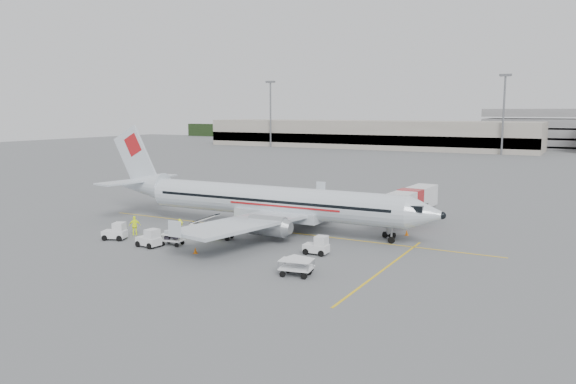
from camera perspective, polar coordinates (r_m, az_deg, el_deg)
name	(u,v)px	position (r m, az deg, el deg)	size (l,w,h in m)	color
ground	(279,231)	(57.26, -0.96, -4.02)	(360.00, 360.00, 0.00)	#56595B
stripe_lead	(279,231)	(57.26, -0.96, -4.01)	(44.00, 0.20, 0.01)	yellow
stripe_cross	(385,269)	(44.57, 9.79, -7.69)	(0.20, 20.00, 0.01)	yellow
terminal_west	(366,134)	(191.19, 7.90, 5.84)	(110.00, 22.00, 9.00)	gray
treeline	(510,136)	(225.56, 21.63, 5.32)	(300.00, 3.00, 6.00)	black
mast_west	(271,115)	(193.16, -1.78, 7.87)	(3.20, 1.20, 22.00)	slate
mast_center	(503,115)	(168.21, 21.04, 7.28)	(3.20, 1.20, 22.00)	slate
aircraft	(272,181)	(56.97, -1.62, 1.17)	(37.34, 29.26, 10.29)	silver
jet_bridge	(410,209)	(59.90, 12.28, -1.68)	(2.91, 15.52, 4.07)	silver
belt_loader	(206,219)	(58.06, -8.37, -2.77)	(4.27, 1.60, 2.31)	silver
tug_fore	(316,245)	(48.17, 2.87, -5.39)	(2.10, 1.20, 1.62)	silver
tug_mid	(148,238)	(52.20, -13.99, -4.53)	(2.16, 1.24, 1.67)	silver
tug_aft	(114,231)	(55.96, -17.22, -3.81)	(2.16, 1.24, 1.67)	silver
cart_loaded_a	(222,233)	(54.20, -6.74, -4.14)	(2.24, 1.32, 1.17)	silver
cart_loaded_b	(173,240)	(52.38, -11.65, -4.75)	(2.03, 1.20, 1.06)	silver
cart_empty_a	(296,268)	(41.93, 0.80, -7.71)	(2.39, 1.41, 1.24)	silver
cart_empty_b	(300,264)	(43.23, 1.21, -7.35)	(2.04, 1.21, 1.06)	silver
cone_nose	(407,233)	(56.58, 11.97, -4.05)	(0.35, 0.35, 0.58)	orange
cone_port	(374,204)	(72.93, 8.73, -1.23)	(0.35, 0.35, 0.57)	orange
cone_stbd	(195,250)	(49.11, -9.40, -5.86)	(0.34, 0.34, 0.56)	orange
crew_a	(180,227)	(56.19, -10.93, -3.54)	(0.61, 0.40, 1.66)	#DEF317
crew_b	(215,231)	(53.85, -7.39, -3.96)	(0.82, 0.64, 1.68)	#DEF317
crew_c	(180,229)	(55.68, -10.88, -3.68)	(1.03, 0.59, 1.60)	#DEF317
crew_d	(135,226)	(57.34, -15.30, -3.31)	(1.13, 0.47, 1.93)	#DEF317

